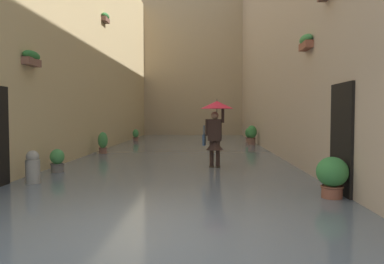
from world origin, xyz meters
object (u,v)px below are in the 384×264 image
Objects in this scene: potted_plant_far_left at (249,135)px; potted_plant_mid_right at (57,161)px; potted_plant_far_right at (136,135)px; potted_plant_mid_left at (252,135)px; person_wading at (216,121)px; potted_plant_near_left at (332,176)px; potted_plant_near_right at (103,143)px; mooring_bollard at (33,169)px.

potted_plant_far_left reaches higher than potted_plant_mid_right.
potted_plant_mid_left is at bearing 157.46° from potted_plant_far_right.
potted_plant_near_left is at bearing 117.26° from person_wading.
potted_plant_far_left is 1.16× the size of potted_plant_far_right.
potted_plant_far_right is at bearing -66.40° from potted_plant_near_left.
potted_plant_near_right reaches higher than potted_plant_far_right.
mooring_bollard is (6.15, -1.25, -0.08)m from potted_plant_near_left.
potted_plant_mid_right is (4.21, 1.08, -1.05)m from person_wading.
mooring_bollard reaches higher than potted_plant_far_right.
potted_plant_near_right is (4.26, -3.60, -0.93)m from person_wading.
potted_plant_far_right is 0.91× the size of mooring_bollard.
potted_plant_mid_left is 7.54m from potted_plant_near_right.
potted_plant_near_left is (-6.25, 14.31, 0.09)m from potted_plant_far_right.
potted_plant_far_right is at bearing -67.84° from person_wading.
mooring_bollard reaches higher than potted_plant_mid_right.
potted_plant_far_right is 15.61m from potted_plant_near_left.
person_wading is 2.56× the size of mooring_bollard.
potted_plant_mid_left is 12.14m from mooring_bollard.
potted_plant_mid_left is 1.25× the size of potted_plant_near_left.
person_wading reaches higher than potted_plant_near_right.
mooring_bollard is at bearing -11.46° from potted_plant_near_left.
potted_plant_near_right is 9.81m from potted_plant_near_left.
potted_plant_mid_right is (-0.02, 11.46, -0.03)m from potted_plant_far_right.
person_wading is at bearing -62.74° from potted_plant_near_left.
potted_plant_mid_right is at bearing 90.09° from potted_plant_far_right.
person_wading is at bearing -147.01° from mooring_bollard.
mooring_bollard is at bearing 59.66° from potted_plant_mid_left.
potted_plant_near_left is 6.28m from mooring_bollard.
potted_plant_near_right is at bearing -50.15° from potted_plant_near_left.
potted_plant_near_right is at bearing -40.21° from person_wading.
person_wading reaches higher than potted_plant_mid_left.
potted_plant_far_left is at bearing -91.64° from potted_plant_mid_left.
potted_plant_far_right is at bearing -22.54° from potted_plant_mid_left.
potted_plant_far_right is at bearing -89.91° from potted_plant_mid_right.
potted_plant_mid_right is at bearing 55.02° from potted_plant_mid_left.
potted_plant_far_left is 1.80m from potted_plant_mid_left.
potted_plant_mid_right is at bearing 90.65° from potted_plant_near_right.
potted_plant_near_right is 4.69m from potted_plant_mid_right.
potted_plant_far_left is 13.51m from potted_plant_near_left.
potted_plant_far_left reaches higher than potted_plant_near_left.
potted_plant_far_left is 1.23× the size of potted_plant_mid_right.
potted_plant_near_left reaches higher than potted_plant_mid_right.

